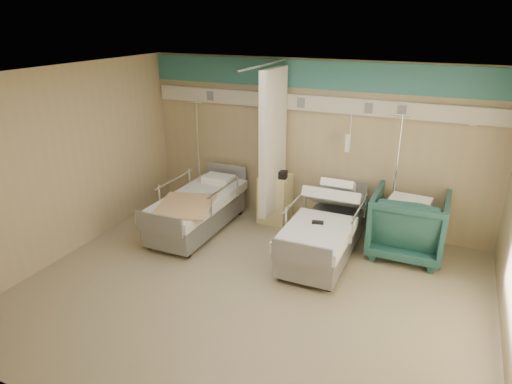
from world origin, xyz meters
TOP-DOWN VIEW (x-y plane):
  - ground at (0.00, 0.00)m, footprint 6.00×5.00m
  - room_walls at (-0.03, 0.25)m, footprint 6.04×5.04m
  - bed_right at (0.60, 1.30)m, footprint 1.00×2.16m
  - bed_left at (-1.60, 1.30)m, footprint 1.00×2.16m
  - bedside_cabinet at (-0.55, 2.20)m, footprint 0.50×0.48m
  - visitor_armchair at (1.73, 1.90)m, footprint 1.07×1.10m
  - waffle_blanket at (1.71, 1.91)m, footprint 0.64×0.58m
  - iv_stand_right at (1.44, 2.19)m, footprint 0.37×0.37m
  - iv_stand_left at (-2.08, 2.22)m, footprint 0.36×0.36m
  - call_remote at (0.56, 1.09)m, footprint 0.18×0.11m
  - tan_blanket at (-1.53, 0.84)m, footprint 1.08×1.22m
  - toiletry_bag at (-0.43, 2.12)m, footprint 0.25×0.17m
  - white_cup at (-0.74, 2.32)m, footprint 0.12×0.12m

SIDE VIEW (x-z plane):
  - ground at x=0.00m, z-range 0.00..0.00m
  - bed_right at x=0.60m, z-range 0.00..0.63m
  - bed_left at x=-1.60m, z-range 0.00..0.63m
  - iv_stand_left at x=-2.08m, z-range -0.59..1.42m
  - bedside_cabinet at x=-0.55m, z-range 0.00..0.85m
  - iv_stand_right at x=1.44m, z-range -0.62..1.47m
  - visitor_armchair at x=1.73m, z-range 0.00..1.00m
  - tan_blanket at x=-1.53m, z-range 0.63..0.67m
  - call_remote at x=0.56m, z-range 0.63..0.67m
  - toiletry_bag at x=-0.43m, z-range 0.85..0.98m
  - white_cup at x=-0.74m, z-range 0.85..0.98m
  - waffle_blanket at x=1.71m, z-range 1.00..1.07m
  - room_walls at x=-0.03m, z-range 0.45..3.27m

